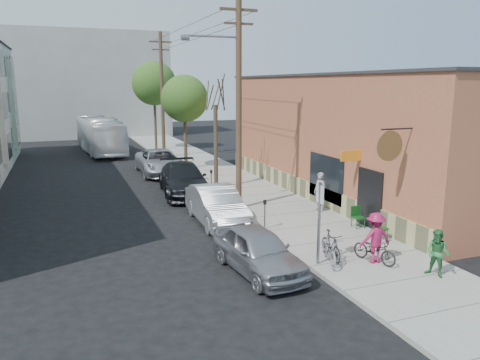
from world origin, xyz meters
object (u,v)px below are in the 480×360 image
object	(u,v)px
parking_meter_near	(265,210)
car_2	(183,179)
car_0	(258,251)
tree_leafy_mid	(185,99)
parking_meter_far	(211,177)
bus	(100,135)
patio_chair_b	(381,228)
patio_chair_a	(358,217)
car_3	(160,162)
patron_grey	(320,192)
cyclist	(375,238)
tree_leafy_far	(154,83)
patron_green	(438,253)
tree_bare	(216,147)
parked_bike_b	(329,249)
parked_bike_a	(331,245)
car_1	(217,205)
utility_pole_near	(238,99)
sign_post	(319,215)

from	to	relation	value
parking_meter_near	car_2	world-z (taller)	car_2
car_0	tree_leafy_mid	bearing A→B (deg)	77.14
parking_meter_far	bus	xyz separation A→B (m)	(-4.40, 19.25, 0.61)
parking_meter_near	bus	distance (m)	26.98
patio_chair_b	car_0	size ratio (longest dim) A/B	0.20
patio_chair_b	car_2	xyz separation A→B (m)	(-5.11, 10.74, 0.27)
patio_chair_a	car_3	xyz separation A→B (m)	(-5.21, 15.62, 0.25)
parking_meter_far	patron_grey	size ratio (longest dim) A/B	0.67
cyclist	car_0	world-z (taller)	cyclist
patio_chair_a	tree_leafy_far	bearing A→B (deg)	98.41
patron_grey	patron_green	size ratio (longest dim) A/B	1.23
tree_bare	patron_grey	world-z (taller)	tree_bare
patio_chair_b	patron_green	xyz separation A→B (m)	(-0.63, -3.60, 0.32)
parked_bike_b	car_0	xyz separation A→B (m)	(-2.42, 0.44, 0.11)
tree_leafy_far	car_0	bearing A→B (deg)	-94.70
parked_bike_b	parked_bike_a	bearing A→B (deg)	68.76
car_1	cyclist	bearing A→B (deg)	-61.76
patron_green	bus	bearing A→B (deg)	169.08
patron_green	parked_bike_b	size ratio (longest dim) A/B	0.83
parked_bike_a	car_3	world-z (taller)	car_3
parked_bike_b	car_2	size ratio (longest dim) A/B	0.31
parking_meter_far	cyclist	world-z (taller)	cyclist
patio_chair_b	car_2	distance (m)	11.90
parking_meter_far	car_1	world-z (taller)	car_1
patio_chair_b	car_2	bearing A→B (deg)	101.02
utility_pole_near	car_2	bearing A→B (deg)	110.01
tree_bare	parked_bike_b	xyz separation A→B (m)	(-0.05, -12.39, -1.91)
tree_bare	patron_green	world-z (taller)	tree_bare
parking_meter_near	car_0	world-z (taller)	car_0
utility_pole_near	car_2	distance (m)	6.50
tree_bare	patron_green	distance (m)	14.88
parked_bike_a	tree_bare	bearing A→B (deg)	99.96
patio_chair_b	parked_bike_b	distance (m)	3.46
car_3	cyclist	bearing A→B (deg)	-79.14
patio_chair_b	tree_bare	bearing A→B (deg)	91.38
cyclist	parked_bike_b	size ratio (longest dim) A/B	0.95
patio_chair_b	sign_post	bearing A→B (deg)	-173.57
tree_leafy_far	cyclist	bearing A→B (deg)	-87.40
tree_bare	bus	world-z (taller)	tree_bare
parking_meter_near	car_3	bearing A→B (deg)	95.75
tree_leafy_far	patron_grey	xyz separation A→B (m)	(3.03, -24.52, -5.07)
patio_chair_b	car_1	bearing A→B (deg)	122.45
patio_chair_b	car_2	world-z (taller)	car_2
patron_grey	car_0	bearing A→B (deg)	-56.77
parking_meter_near	car_1	distance (m)	2.45
car_0	bus	world-z (taller)	bus
car_0	car_3	bearing A→B (deg)	83.11
cyclist	car_3	world-z (taller)	cyclist
car_2	patio_chair_b	bearing A→B (deg)	-58.55
patio_chair_b	parked_bike_b	bearing A→B (deg)	-170.48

